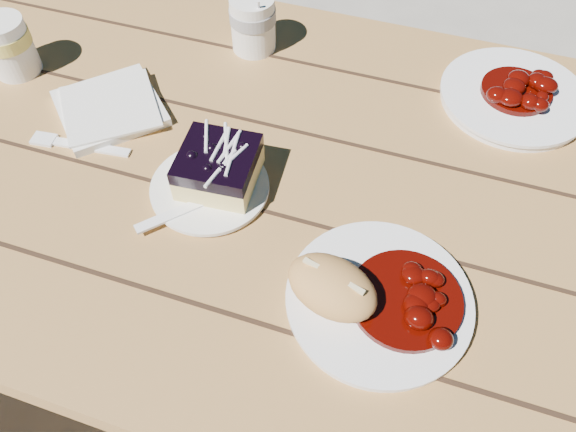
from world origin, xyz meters
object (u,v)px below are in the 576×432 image
(main_plate, at_px, (379,301))
(second_cup, at_px, (9,47))
(bread_roll, at_px, (332,287))
(dessert_plate, at_px, (210,188))
(second_plate, at_px, (513,97))
(coffee_cup, at_px, (253,24))
(picnic_table, at_px, (228,218))
(blueberry_cake, at_px, (218,167))

(main_plate, height_order, second_cup, second_cup)
(bread_roll, distance_m, dessert_plate, 0.24)
(second_cup, bearing_deg, bread_roll, -22.99)
(bread_roll, height_order, second_plate, bread_roll)
(main_plate, bearing_deg, coffee_cup, 126.86)
(picnic_table, relative_size, coffee_cup, 21.30)
(dessert_plate, relative_size, second_plate, 0.71)
(main_plate, xyz_separation_m, second_cup, (-0.67, 0.24, 0.04))
(bread_roll, distance_m, coffee_cup, 0.52)
(picnic_table, relative_size, second_plate, 8.82)
(bread_roll, distance_m, second_plate, 0.48)
(dessert_plate, bearing_deg, main_plate, -20.86)
(main_plate, xyz_separation_m, coffee_cup, (-0.32, 0.42, 0.04))
(blueberry_cake, bearing_deg, main_plate, -29.00)
(dessert_plate, bearing_deg, bread_roll, -29.99)
(coffee_cup, xyz_separation_m, second_cup, (-0.35, -0.18, 0.00))
(blueberry_cake, bearing_deg, bread_roll, -38.80)
(main_plate, distance_m, bread_roll, 0.07)
(coffee_cup, height_order, second_plate, coffee_cup)
(coffee_cup, distance_m, second_plate, 0.44)
(picnic_table, xyz_separation_m, second_cup, (-0.39, 0.07, 0.21))
(coffee_cup, bearing_deg, main_plate, -53.14)
(blueberry_cake, height_order, coffee_cup, coffee_cup)
(main_plate, height_order, coffee_cup, coffee_cup)
(picnic_table, distance_m, coffee_cup, 0.33)
(picnic_table, height_order, second_cup, second_cup)
(coffee_cup, relative_size, second_cup, 1.00)
(main_plate, xyz_separation_m, blueberry_cake, (-0.25, 0.12, 0.03))
(picnic_table, bearing_deg, main_plate, -31.22)
(dessert_plate, xyz_separation_m, blueberry_cake, (0.01, 0.01, 0.03))
(main_plate, height_order, blueberry_cake, blueberry_cake)
(picnic_table, bearing_deg, coffee_cup, 98.46)
(picnic_table, xyz_separation_m, coffee_cup, (-0.04, 0.25, 0.21))
(main_plate, relative_size, second_cup, 2.34)
(bread_roll, distance_m, blueberry_cake, 0.24)
(second_plate, height_order, second_cup, second_cup)
(main_plate, relative_size, bread_roll, 1.96)
(picnic_table, bearing_deg, dessert_plate, -76.49)
(picnic_table, height_order, dessert_plate, dessert_plate)
(picnic_table, height_order, blueberry_cake, blueberry_cake)
(bread_roll, bearing_deg, blueberry_cake, 145.73)
(dessert_plate, relative_size, coffee_cup, 1.71)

